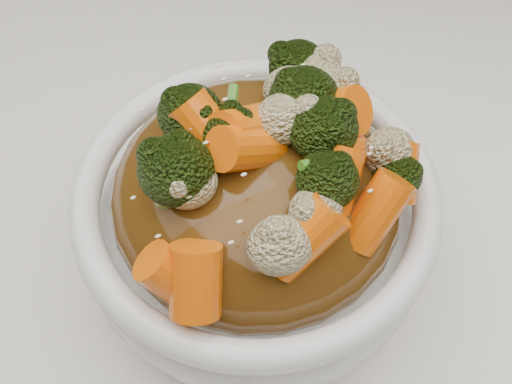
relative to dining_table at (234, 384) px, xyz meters
name	(u,v)px	position (x,y,z in m)	size (l,w,h in m)	color
dining_table	(234,384)	(0.00, 0.00, 0.00)	(1.20, 0.80, 0.75)	brown
tablecloth	(219,244)	(0.00, 0.00, 0.35)	(1.20, 0.80, 0.04)	white
bowl	(256,221)	(0.02, -0.03, 0.42)	(0.23, 0.23, 0.09)	white
sauce_base	(256,195)	(0.02, -0.03, 0.45)	(0.18, 0.18, 0.10)	#4F2F0D
carrots	(256,126)	(0.02, -0.03, 0.52)	(0.18, 0.18, 0.05)	#F76508
broccoli	(256,127)	(0.02, -0.03, 0.52)	(0.18, 0.18, 0.05)	black
cauliflower	(256,130)	(0.02, -0.03, 0.51)	(0.18, 0.18, 0.04)	beige
scallions	(256,124)	(0.02, -0.03, 0.52)	(0.14, 0.14, 0.02)	#36741A
sesame_seeds	(256,124)	(0.02, -0.03, 0.52)	(0.16, 0.16, 0.01)	beige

